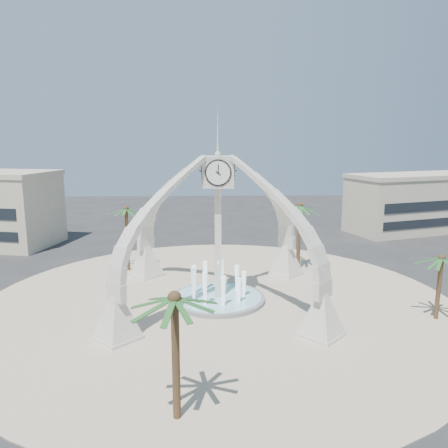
{
  "coord_description": "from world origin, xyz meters",
  "views": [
    {
      "loc": [
        -0.71,
        -35.38,
        13.68
      ],
      "look_at": [
        0.57,
        2.0,
        6.34
      ],
      "focal_mm": 35.0,
      "sensor_mm": 36.0,
      "label": 1
    }
  ],
  "objects_px": {
    "palm_east": "(442,259)",
    "palm_north": "(300,206)",
    "palm_south": "(174,300)",
    "clock_tower": "(218,227)",
    "palm_west": "(126,210)",
    "fountain": "(218,298)"
  },
  "relations": [
    {
      "from": "palm_west",
      "to": "palm_south",
      "type": "distance_m",
      "value": 25.97
    },
    {
      "from": "fountain",
      "to": "palm_north",
      "type": "relative_size",
      "value": 1.04
    },
    {
      "from": "palm_west",
      "to": "clock_tower",
      "type": "bearing_deg",
      "value": -44.69
    },
    {
      "from": "clock_tower",
      "to": "fountain",
      "type": "bearing_deg",
      "value": 90.0
    },
    {
      "from": "clock_tower",
      "to": "palm_west",
      "type": "relative_size",
      "value": 2.45
    },
    {
      "from": "fountain",
      "to": "palm_north",
      "type": "distance_m",
      "value": 13.98
    },
    {
      "from": "palm_east",
      "to": "palm_west",
      "type": "distance_m",
      "value": 29.34
    },
    {
      "from": "palm_north",
      "to": "palm_south",
      "type": "xyz_separation_m",
      "value": [
        -11.01,
        -24.73,
        -0.56
      ]
    },
    {
      "from": "fountain",
      "to": "palm_north",
      "type": "bearing_deg",
      "value": 45.74
    },
    {
      "from": "palm_west",
      "to": "palm_south",
      "type": "xyz_separation_m",
      "value": [
        6.9,
        -25.04,
        -0.27
      ]
    },
    {
      "from": "clock_tower",
      "to": "fountain",
      "type": "distance_m",
      "value": 6.2
    },
    {
      "from": "palm_south",
      "to": "palm_north",
      "type": "bearing_deg",
      "value": 65.99
    },
    {
      "from": "palm_east",
      "to": "clock_tower",
      "type": "bearing_deg",
      "value": 165.35
    },
    {
      "from": "fountain",
      "to": "palm_east",
      "type": "bearing_deg",
      "value": -14.66
    },
    {
      "from": "clock_tower",
      "to": "palm_east",
      "type": "relative_size",
      "value": 3.24
    },
    {
      "from": "clock_tower",
      "to": "palm_south",
      "type": "height_order",
      "value": "clock_tower"
    },
    {
      "from": "palm_west",
      "to": "palm_north",
      "type": "xyz_separation_m",
      "value": [
        17.91,
        -0.31,
        0.3
      ]
    },
    {
      "from": "fountain",
      "to": "palm_south",
      "type": "bearing_deg",
      "value": -98.52
    },
    {
      "from": "fountain",
      "to": "palm_south",
      "type": "height_order",
      "value": "palm_south"
    },
    {
      "from": "palm_east",
      "to": "palm_west",
      "type": "relative_size",
      "value": 0.76
    },
    {
      "from": "palm_north",
      "to": "clock_tower",
      "type": "bearing_deg",
      "value": -134.25
    },
    {
      "from": "palm_east",
      "to": "palm_north",
      "type": "height_order",
      "value": "palm_north"
    }
  ]
}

